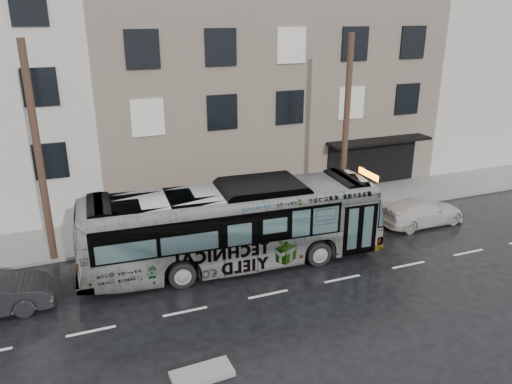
{
  "coord_description": "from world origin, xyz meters",
  "views": [
    {
      "loc": [
        -6.34,
        -17.59,
        10.05
      ],
      "look_at": [
        1.44,
        2.5,
        2.23
      ],
      "focal_mm": 35.0,
      "sensor_mm": 36.0,
      "label": 1
    }
  ],
  "objects_px": {
    "utility_pole_front": "(346,128)",
    "white_sedan": "(421,212)",
    "sign_post": "(360,188)",
    "bus": "(234,225)",
    "utility_pole_rear": "(39,156)"
  },
  "relations": [
    {
      "from": "utility_pole_front",
      "to": "bus",
      "type": "relative_size",
      "value": 0.72
    },
    {
      "from": "bus",
      "to": "white_sedan",
      "type": "bearing_deg",
      "value": -83.58
    },
    {
      "from": "utility_pole_front",
      "to": "white_sedan",
      "type": "relative_size",
      "value": 2.01
    },
    {
      "from": "bus",
      "to": "utility_pole_rear",
      "type": "bearing_deg",
      "value": 70.26
    },
    {
      "from": "white_sedan",
      "to": "utility_pole_front",
      "type": "bearing_deg",
      "value": 51.15
    },
    {
      "from": "sign_post",
      "to": "bus",
      "type": "distance_m",
      "value": 8.55
    },
    {
      "from": "utility_pole_front",
      "to": "bus",
      "type": "distance_m",
      "value": 8.06
    },
    {
      "from": "sign_post",
      "to": "bus",
      "type": "xyz_separation_m",
      "value": [
        -8.0,
        -2.99,
        0.4
      ]
    },
    {
      "from": "sign_post",
      "to": "white_sedan",
      "type": "xyz_separation_m",
      "value": [
        2.07,
        -2.4,
        -0.7
      ]
    },
    {
      "from": "sign_post",
      "to": "white_sedan",
      "type": "distance_m",
      "value": 3.25
    },
    {
      "from": "utility_pole_front",
      "to": "utility_pole_rear",
      "type": "distance_m",
      "value": 14.0
    },
    {
      "from": "white_sedan",
      "to": "utility_pole_rear",
      "type": "bearing_deg",
      "value": 80.28
    },
    {
      "from": "utility_pole_front",
      "to": "sign_post",
      "type": "relative_size",
      "value": 3.75
    },
    {
      "from": "utility_pole_front",
      "to": "utility_pole_rear",
      "type": "height_order",
      "value": "same"
    },
    {
      "from": "utility_pole_rear",
      "to": "bus",
      "type": "bearing_deg",
      "value": -22.82
    }
  ]
}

